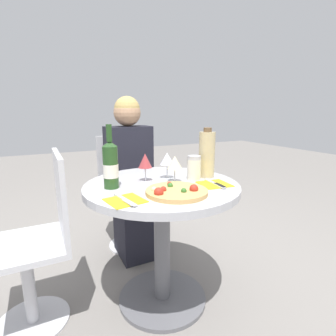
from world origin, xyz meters
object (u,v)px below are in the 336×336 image
chair_behind_diner (127,192)px  seated_diner (132,182)px  tall_carafe (207,154)px  dining_table (162,216)px  chair_empty_side (39,244)px  wine_bottle (111,165)px  pizza_large (176,191)px

chair_behind_diner → seated_diner: size_ratio=0.75×
tall_carafe → chair_behind_diner: bearing=108.6°
dining_table → chair_empty_side: bearing=166.4°
chair_behind_diner → tall_carafe: 0.88m
chair_empty_side → tall_carafe: tall_carafe is taller
seated_diner → tall_carafe: (0.25, -0.61, 0.29)m
chair_behind_diner → chair_empty_side: same height
dining_table → wine_bottle: wine_bottle is taller
pizza_large → tall_carafe: bearing=33.2°
seated_diner → chair_empty_side: seated_diner is taller
pizza_large → wine_bottle: (-0.24, 0.23, 0.11)m
chair_empty_side → pizza_large: 0.75m
wine_bottle → tall_carafe: wine_bottle is taller
dining_table → seated_diner: bearing=85.9°
seated_diner → tall_carafe: seated_diner is taller
chair_behind_diner → wine_bottle: 0.87m
dining_table → wine_bottle: size_ratio=2.59×
seated_diner → wine_bottle: (-0.30, -0.58, 0.27)m
chair_empty_side → seated_diner: bearing=-54.6°
dining_table → chair_empty_side: 0.64m
dining_table → chair_behind_diner: bearing=86.6°
pizza_large → chair_empty_side: bearing=150.6°
dining_table → chair_empty_side: (-0.62, 0.15, -0.09)m
dining_table → chair_empty_side: size_ratio=0.92×
chair_empty_side → wine_bottle: size_ratio=2.80×
dining_table → pizza_large: (-0.02, -0.19, 0.20)m
seated_diner → wine_bottle: seated_diner is taller
chair_empty_side → pizza_large: chair_empty_side is taller
tall_carafe → seated_diner: bearing=112.3°
dining_table → seated_diner: size_ratio=0.69×
chair_empty_side → tall_carafe: (0.91, -0.14, 0.41)m
dining_table → pizza_large: bearing=-94.7°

